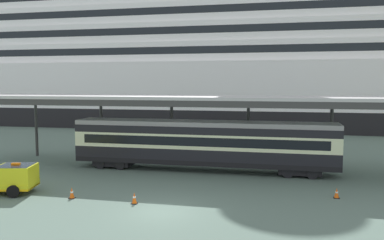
% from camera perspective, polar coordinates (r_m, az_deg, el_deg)
% --- Properties ---
extents(ground_plane, '(400.00, 400.00, 0.00)m').
position_cam_1_polar(ground_plane, '(22.84, -4.31, -13.06)').
color(ground_plane, '#52685D').
extents(cruise_ship, '(173.66, 26.69, 42.28)m').
position_cam_1_polar(cruise_ship, '(71.57, 4.77, 10.80)').
color(cruise_ship, black).
rests_on(cruise_ship, ground).
extents(platform_canopy, '(41.62, 5.95, 6.15)m').
position_cam_1_polar(platform_canopy, '(32.44, 1.72, 2.99)').
color(platform_canopy, '#B3B3B3').
rests_on(platform_canopy, ground).
extents(train_carriage, '(21.40, 2.81, 4.11)m').
position_cam_1_polar(train_carriage, '(32.35, 1.56, -3.37)').
color(train_carriage, black).
rests_on(train_carriage, ground).
extents(service_truck, '(5.52, 3.13, 2.02)m').
position_cam_1_polar(service_truck, '(28.84, -25.79, -7.64)').
color(service_truck, yellow).
rests_on(service_truck, ground).
extents(traffic_cone_near, '(0.36, 0.36, 0.70)m').
position_cam_1_polar(traffic_cone_near, '(26.18, -17.01, -10.08)').
color(traffic_cone_near, black).
rests_on(traffic_cone_near, ground).
extents(traffic_cone_mid, '(0.36, 0.36, 0.65)m').
position_cam_1_polar(traffic_cone_mid, '(26.74, 20.21, -9.91)').
color(traffic_cone_mid, black).
rests_on(traffic_cone_mid, ground).
extents(traffic_cone_far, '(0.36, 0.36, 0.69)m').
position_cam_1_polar(traffic_cone_far, '(24.29, -8.36, -11.13)').
color(traffic_cone_far, black).
rests_on(traffic_cone_far, ground).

